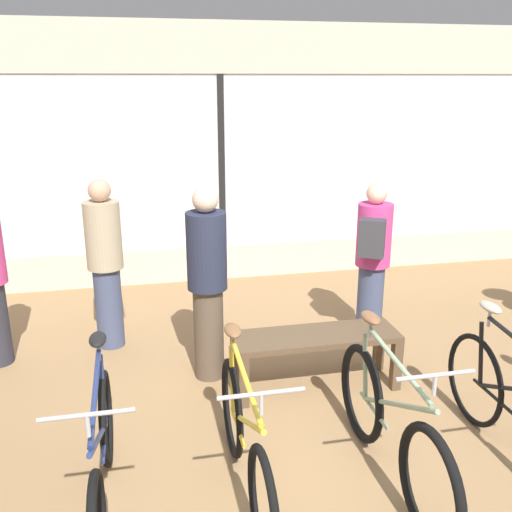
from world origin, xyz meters
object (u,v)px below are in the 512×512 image
object	(u,v)px
bicycle_center_right	(391,428)
display_bench	(316,344)
bicycle_center_left	(245,445)
customer_mid_floor	(207,281)
customer_by_window	(372,258)
bicycle_left	(102,460)
customer_near_bench	(105,262)

from	to	relation	value
bicycle_center_right	display_bench	size ratio (longest dim) A/B	1.24
bicycle_center_left	customer_mid_floor	world-z (taller)	customer_mid_floor
bicycle_center_left	display_bench	xyz separation A→B (m)	(0.84, 1.21, 0.02)
customer_by_window	customer_mid_floor	world-z (taller)	customer_mid_floor
bicycle_left	bicycle_center_right	size ratio (longest dim) A/B	1.00
customer_near_bench	bicycle_left	bearing A→B (deg)	-89.19
customer_mid_floor	display_bench	bearing A→B (deg)	-23.72
customer_by_window	customer_mid_floor	xyz separation A→B (m)	(-1.69, -0.44, 0.04)
bicycle_center_left	bicycle_center_right	world-z (taller)	bicycle_center_right
bicycle_left	customer_mid_floor	distance (m)	1.84
bicycle_center_left	bicycle_center_right	bearing A→B (deg)	-1.94
customer_near_bench	customer_by_window	bearing A→B (deg)	-8.27
bicycle_center_left	customer_near_bench	size ratio (longest dim) A/B	1.02
display_bench	customer_near_bench	world-z (taller)	customer_near_bench
bicycle_left	bicycle_center_left	world-z (taller)	bicycle_center_left
customer_mid_floor	customer_near_bench	bearing A→B (deg)	137.24
display_bench	bicycle_center_left	bearing A→B (deg)	-124.90
bicycle_center_right	customer_near_bench	world-z (taller)	customer_near_bench
bicycle_left	display_bench	size ratio (longest dim) A/B	1.24
bicycle_left	customer_by_window	bearing A→B (deg)	37.98
customer_mid_floor	customer_near_bench	xyz separation A→B (m)	(-0.88, 0.81, -0.03)
display_bench	customer_by_window	size ratio (longest dim) A/B	0.88
bicycle_left	bicycle_center_right	distance (m)	1.82
bicycle_left	customer_by_window	distance (m)	3.25
bicycle_left	bicycle_center_left	size ratio (longest dim) A/B	1.02
bicycle_center_right	customer_by_window	world-z (taller)	customer_by_window
customer_by_window	customer_mid_floor	bearing A→B (deg)	-165.44
bicycle_left	bicycle_center_left	xyz separation A→B (m)	(0.86, -0.05, 0.01)
bicycle_left	customer_near_bench	size ratio (longest dim) A/B	1.04
display_bench	customer_by_window	bearing A→B (deg)	44.65
bicycle_left	customer_mid_floor	world-z (taller)	customer_mid_floor
customer_by_window	bicycle_center_left	bearing A→B (deg)	-129.51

